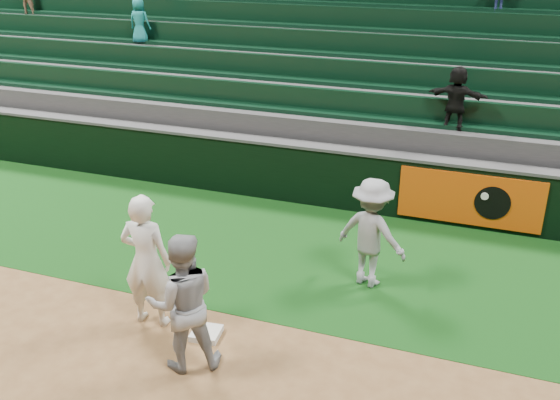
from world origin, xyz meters
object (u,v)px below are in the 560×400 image
object	(u,v)px
first_baseman	(146,261)
base_coach	(371,233)
first_base	(206,333)
baserunner	(183,303)

from	to	relation	value
first_baseman	base_coach	size ratio (longest dim) A/B	1.12
first_base	baserunner	size ratio (longest dim) A/B	0.21
first_base	base_coach	xyz separation A→B (m)	(1.82, 2.14, 0.85)
first_base	first_baseman	bearing A→B (deg)	176.35
first_base	baserunner	distance (m)	1.09
first_base	baserunner	world-z (taller)	baserunner
first_base	first_baseman	xyz separation A→B (m)	(-0.89, 0.06, 0.95)
first_base	base_coach	size ratio (longest dim) A/B	0.22
base_coach	first_baseman	bearing A→B (deg)	54.25
baserunner	base_coach	size ratio (longest dim) A/B	1.06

